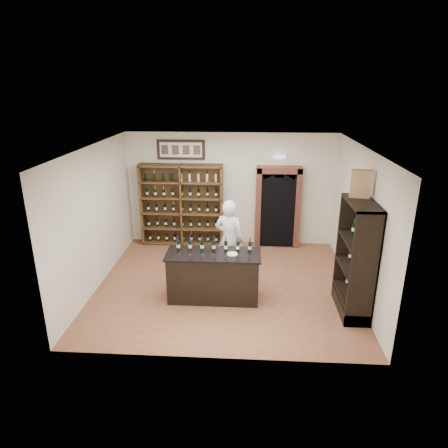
{
  "coord_description": "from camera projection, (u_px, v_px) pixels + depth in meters",
  "views": [
    {
      "loc": [
        0.46,
        -7.82,
        4.2
      ],
      "look_at": [
        -0.04,
        0.3,
        1.3
      ],
      "focal_mm": 32.0,
      "sensor_mm": 36.0,
      "label": 1
    }
  ],
  "objects": [
    {
      "name": "emergency_light",
      "position": [
        280.0,
        157.0,
        10.19
      ],
      "size": [
        0.3,
        0.1,
        0.1
      ],
      "primitive_type": "cube",
      "color": "white",
      "rests_on": "wall_back"
    },
    {
      "name": "wine_crate",
      "position": [
        361.0,
        184.0,
        7.26
      ],
      "size": [
        0.38,
        0.22,
        0.51
      ],
      "primitive_type": "cube",
      "rotation": [
        0.0,
        0.0,
        -0.21
      ],
      "color": "tan",
      "rests_on": "side_cabinet"
    },
    {
      "name": "wall_right",
      "position": [
        360.0,
        223.0,
        8.13
      ],
      "size": [
        0.04,
        5.0,
        3.0
      ],
      "primitive_type": "cube",
      "color": "white",
      "rests_on": "ground"
    },
    {
      "name": "counter_bottle_0",
      "position": [
        178.0,
        245.0,
        8.03
      ],
      "size": [
        0.07,
        0.07,
        0.3
      ],
      "color": "black",
      "rests_on": "tasting_counter"
    },
    {
      "name": "counter_bottle_4",
      "position": [
        226.0,
        246.0,
        7.97
      ],
      "size": [
        0.07,
        0.07,
        0.3
      ],
      "color": "black",
      "rests_on": "tasting_counter"
    },
    {
      "name": "counter_bottle_2",
      "position": [
        202.0,
        246.0,
        8.0
      ],
      "size": [
        0.07,
        0.07,
        0.3
      ],
      "color": "black",
      "rests_on": "tasting_counter"
    },
    {
      "name": "arched_doorway",
      "position": [
        278.0,
        205.0,
        10.52
      ],
      "size": [
        1.17,
        0.35,
        2.17
      ],
      "color": "black",
      "rests_on": "ground"
    },
    {
      "name": "wall_left",
      "position": [
        96.0,
        217.0,
        8.45
      ],
      "size": [
        0.04,
        5.0,
        3.0
      ],
      "primitive_type": "cube",
      "color": "white",
      "rests_on": "ground"
    },
    {
      "name": "side_cabinet",
      "position": [
        355.0,
        275.0,
        7.54
      ],
      "size": [
        0.48,
        1.2,
        2.2
      ],
      "color": "black",
      "rests_on": "ground"
    },
    {
      "name": "counter_bottle_5",
      "position": [
        238.0,
        246.0,
        7.96
      ],
      "size": [
        0.07,
        0.07,
        0.3
      ],
      "color": "black",
      "rests_on": "tasting_counter"
    },
    {
      "name": "counter_bottle_6",
      "position": [
        250.0,
        247.0,
        7.95
      ],
      "size": [
        0.07,
        0.07,
        0.3
      ],
      "color": "black",
      "rests_on": "tasting_counter"
    },
    {
      "name": "framed_picture",
      "position": [
        181.0,
        150.0,
        10.33
      ],
      "size": [
        1.25,
        0.04,
        0.52
      ],
      "primitive_type": "cube",
      "color": "black",
      "rests_on": "wall_back"
    },
    {
      "name": "shopkeeper",
      "position": [
        229.0,
        240.0,
        8.82
      ],
      "size": [
        0.77,
        0.63,
        1.83
      ],
      "primitive_type": "imported",
      "rotation": [
        0.0,
        0.0,
        2.8
      ],
      "color": "white",
      "rests_on": "ground"
    },
    {
      "name": "counter_bottle_1",
      "position": [
        190.0,
        245.0,
        8.02
      ],
      "size": [
        0.07,
        0.07,
        0.3
      ],
      "color": "black",
      "rests_on": "tasting_counter"
    },
    {
      "name": "ceiling",
      "position": [
        225.0,
        147.0,
        7.78
      ],
      "size": [
        5.5,
        5.5,
        0.0
      ],
      "primitive_type": "plane",
      "rotation": [
        3.14,
        0.0,
        0.0
      ],
      "color": "white",
      "rests_on": "wall_back"
    },
    {
      "name": "floor",
      "position": [
        225.0,
        284.0,
        8.79
      ],
      "size": [
        5.5,
        5.5,
        0.0
      ],
      "primitive_type": "plane",
      "color": "#9B5A3E",
      "rests_on": "ground"
    },
    {
      "name": "counter_bottle_3",
      "position": [
        214.0,
        246.0,
        7.99
      ],
      "size": [
        0.07,
        0.07,
        0.3
      ],
      "color": "black",
      "rests_on": "tasting_counter"
    },
    {
      "name": "tasting_counter",
      "position": [
        214.0,
        276.0,
        8.07
      ],
      "size": [
        1.88,
        0.78,
        1.0
      ],
      "color": "black",
      "rests_on": "ground"
    },
    {
      "name": "plate",
      "position": [
        232.0,
        254.0,
        7.85
      ],
      "size": [
        0.21,
        0.21,
        0.02
      ],
      "primitive_type": "cylinder",
      "color": "white",
      "rests_on": "tasting_counter"
    },
    {
      "name": "wall_back",
      "position": [
        231.0,
        189.0,
        10.64
      ],
      "size": [
        5.5,
        0.04,
        3.0
      ],
      "primitive_type": "cube",
      "color": "white",
      "rests_on": "ground"
    },
    {
      "name": "wine_shelf",
      "position": [
        182.0,
        205.0,
        10.69
      ],
      "size": [
        2.2,
        0.38,
        2.2
      ],
      "color": "brown",
      "rests_on": "ground"
    }
  ]
}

